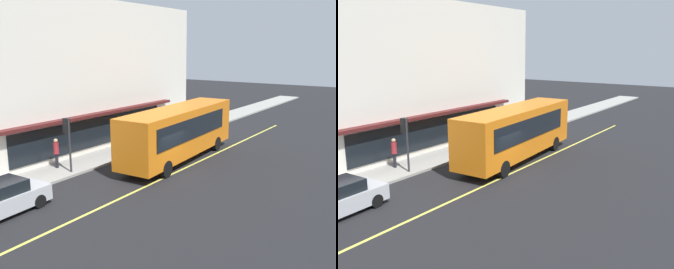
% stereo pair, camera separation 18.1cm
% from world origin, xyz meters
% --- Properties ---
extents(ground, '(120.00, 120.00, 0.00)m').
position_xyz_m(ground, '(0.00, 0.00, 0.00)').
color(ground, black).
extents(sidewalk, '(80.00, 2.79, 0.15)m').
position_xyz_m(sidewalk, '(0.00, 5.78, 0.07)').
color(sidewalk, '#9E9B93').
rests_on(sidewalk, ground).
extents(lane_centre_stripe, '(36.00, 0.16, 0.01)m').
position_xyz_m(lane_centre_stripe, '(0.00, 0.00, 0.00)').
color(lane_centre_stripe, '#D8D14C').
rests_on(lane_centre_stripe, ground).
extents(storefront_building, '(23.52, 10.01, 10.58)m').
position_xyz_m(storefront_building, '(1.23, 11.87, 5.29)').
color(storefront_building, silver).
rests_on(storefront_building, ground).
extents(bus, '(11.27, 3.23, 3.50)m').
position_xyz_m(bus, '(2.96, 1.34, 1.99)').
color(bus, orange).
rests_on(bus, ground).
extents(traffic_light, '(0.30, 0.52, 3.20)m').
position_xyz_m(traffic_light, '(-3.27, 5.05, 2.53)').
color(traffic_light, '#2D2D33').
rests_on(traffic_light, sidewalk).
extents(pedestrian_at_corner, '(0.34, 0.34, 1.83)m').
position_xyz_m(pedestrian_at_corner, '(-3.22, 6.20, 1.26)').
color(pedestrian_at_corner, black).
rests_on(pedestrian_at_corner, sidewalk).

